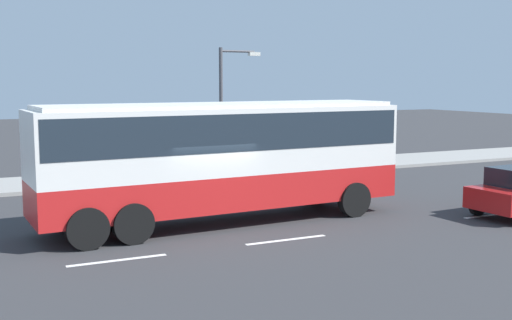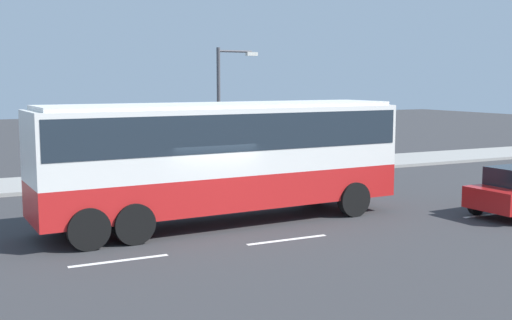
{
  "view_description": "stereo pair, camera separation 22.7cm",
  "coord_description": "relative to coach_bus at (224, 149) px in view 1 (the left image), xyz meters",
  "views": [
    {
      "loc": [
        -6.42,
        -17.01,
        4.26
      ],
      "look_at": [
        1.67,
        0.05,
        1.9
      ],
      "focal_mm": 44.27,
      "sensor_mm": 36.0,
      "label": 1
    },
    {
      "loc": [
        -6.62,
        -16.91,
        4.26
      ],
      "look_at": [
        1.67,
        0.05,
        1.9
      ],
      "focal_mm": 44.27,
      "sensor_mm": 36.0,
      "label": 2
    }
  ],
  "objects": [
    {
      "name": "sidewalk_curb",
      "position": [
        -0.76,
        9.47,
        -2.17
      ],
      "size": [
        80.0,
        4.0,
        0.15
      ],
      "primitive_type": "cube",
      "color": "gray",
      "rests_on": "ground_plane"
    },
    {
      "name": "lane_centreline",
      "position": [
        1.84,
        -2.69,
        -2.24
      ],
      "size": [
        34.14,
        0.16,
        0.01
      ],
      "color": "white",
      "rests_on": "ground_plane"
    },
    {
      "name": "coach_bus",
      "position": [
        0.0,
        0.0,
        0.0
      ],
      "size": [
        11.31,
        3.13,
        3.62
      ],
      "rotation": [
        0.0,
        0.0,
        0.05
      ],
      "color": "red",
      "rests_on": "ground_plane"
    },
    {
      "name": "ground_plane",
      "position": [
        -0.76,
        -0.38,
        -2.24
      ],
      "size": [
        120.0,
        120.0,
        0.0
      ],
      "primitive_type": "plane",
      "color": "#333335"
    },
    {
      "name": "street_lamp",
      "position": [
        3.4,
        7.93,
        1.2
      ],
      "size": [
        1.91,
        0.24,
        5.56
      ],
      "color": "#47474C",
      "rests_on": "sidewalk_curb"
    },
    {
      "name": "pedestrian_near_curb",
      "position": [
        1.02,
        9.81,
        -1.18
      ],
      "size": [
        0.32,
        0.32,
        1.59
      ],
      "rotation": [
        0.0,
        0.0,
        6.09
      ],
      "color": "black",
      "rests_on": "sidewalk_curb"
    }
  ]
}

